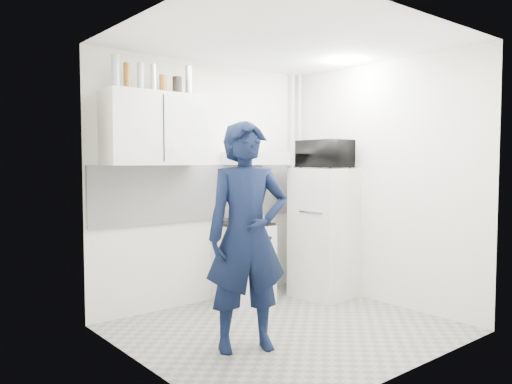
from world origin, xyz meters
TOP-DOWN VIEW (x-y plane):
  - floor at (0.00, 0.00)m, footprint 2.80×2.80m
  - ceiling at (0.00, 0.00)m, footprint 2.80×2.80m
  - wall_back at (0.00, 1.25)m, footprint 2.80×0.00m
  - wall_left at (-1.40, 0.00)m, footprint 0.00×2.60m
  - wall_right at (1.40, 0.00)m, footprint 0.00×2.60m
  - person at (-0.58, -0.15)m, footprint 0.80×0.67m
  - stove at (0.28, 1.00)m, footprint 0.52×0.52m
  - fridge at (1.10, 0.55)m, footprint 0.65×0.65m
  - stove_top at (0.28, 1.00)m, footprint 0.50×0.50m
  - saucepan at (0.27, 1.02)m, footprint 0.17×0.17m
  - microwave at (1.10, 0.55)m, footprint 0.58×0.40m
  - bottle_a at (-1.14, 1.07)m, footprint 0.07×0.07m
  - bottle_b at (-1.03, 1.07)m, footprint 0.06×0.06m
  - bottle_c at (-0.89, 1.07)m, footprint 0.06×0.06m
  - bottle_d at (-0.76, 1.07)m, footprint 0.06×0.06m
  - canister_a at (-0.66, 1.07)m, footprint 0.07×0.07m
  - canister_b at (-0.50, 1.07)m, footprint 0.09×0.09m
  - bottle_e at (-0.36, 1.07)m, footprint 0.08×0.08m
  - upper_cabinet at (-0.75, 1.07)m, footprint 1.00×0.35m
  - range_hood at (0.45, 1.00)m, footprint 0.60×0.50m
  - backsplash at (0.00, 1.24)m, footprint 2.74×0.03m
  - pipe_a at (1.30, 1.17)m, footprint 0.05×0.05m
  - pipe_b at (1.18, 1.17)m, footprint 0.04×0.04m
  - ceiling_spot_fixture at (1.00, 0.20)m, footprint 0.10×0.10m

SIDE VIEW (x-z plane):
  - floor at x=0.00m, z-range 0.00..0.00m
  - stove at x=0.28m, z-range 0.00..0.84m
  - fridge at x=1.10m, z-range 0.00..1.46m
  - stove_top at x=0.28m, z-range 0.84..0.87m
  - saucepan at x=0.27m, z-range 0.87..0.97m
  - person at x=-0.58m, z-range 0.00..1.86m
  - backsplash at x=0.00m, z-range 0.90..1.50m
  - wall_left at x=-1.40m, z-range 0.00..2.60m
  - wall_right at x=1.40m, z-range 0.00..2.60m
  - pipe_a at x=1.30m, z-range 0.00..2.60m
  - pipe_b at x=1.18m, z-range 0.00..2.60m
  - wall_back at x=0.00m, z-range -0.10..2.70m
  - range_hood at x=0.45m, z-range 1.50..1.64m
  - microwave at x=1.10m, z-range 1.46..1.78m
  - upper_cabinet at x=-0.75m, z-range 1.50..2.20m
  - canister_b at x=-0.50m, z-range 2.20..2.38m
  - canister_a at x=-0.66m, z-range 2.20..2.38m
  - bottle_b at x=-1.03m, z-range 2.20..2.45m
  - bottle_c at x=-0.89m, z-range 2.20..2.46m
  - bottle_d at x=-0.76m, z-range 2.20..2.47m
  - bottle_e at x=-0.36m, z-range 2.20..2.50m
  - bottle_a at x=-1.14m, z-range 2.20..2.51m
  - ceiling_spot_fixture at x=1.00m, z-range 2.56..2.58m
  - ceiling at x=0.00m, z-range 2.60..2.60m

